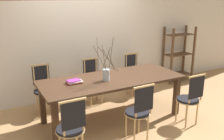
{
  "coord_description": "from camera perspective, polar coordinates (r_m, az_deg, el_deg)",
  "views": [
    {
      "loc": [
        -1.94,
        -3.62,
        2.13
      ],
      "look_at": [
        0.0,
        0.0,
        0.91
      ],
      "focal_mm": 40.0,
      "sensor_mm": 36.0,
      "label": 1
    }
  ],
  "objects": [
    {
      "name": "vase_centerpiece",
      "position": [
        4.18,
        -1.35,
        -0.84
      ],
      "size": [
        0.34,
        0.38,
        0.74
      ],
      "color": "#B2BCC1",
      "rests_on": "dining_table"
    },
    {
      "name": "book_stack",
      "position": [
        4.12,
        -8.64,
        -2.67
      ],
      "size": [
        0.26,
        0.18,
        0.05
      ],
      "color": "maroon",
      "rests_on": "dining_table"
    },
    {
      "name": "chair_near_leftend",
      "position": [
        3.36,
        -9.31,
        -12.69
      ],
      "size": [
        0.39,
        0.39,
        0.93
      ],
      "color": "black",
      "rests_on": "ground_plane"
    },
    {
      "name": "dining_table",
      "position": [
        4.36,
        -0.0,
        -3.05
      ],
      "size": [
        2.49,
        1.01,
        0.76
      ],
      "color": "#422B1C",
      "rests_on": "ground_plane"
    },
    {
      "name": "chair_far_center",
      "position": [
        5.56,
        4.93,
        -0.57
      ],
      "size": [
        0.39,
        0.39,
        0.93
      ],
      "rotation": [
        0.0,
        0.0,
        3.14
      ],
      "color": "black",
      "rests_on": "ground_plane"
    },
    {
      "name": "shelving_rack",
      "position": [
        6.63,
        14.93,
        3.45
      ],
      "size": [
        0.77,
        0.38,
        1.41
      ],
      "color": "#513823",
      "rests_on": "ground_plane"
    },
    {
      "name": "chair_far_leftend",
      "position": [
        4.82,
        -15.45,
        -3.84
      ],
      "size": [
        0.39,
        0.39,
        0.93
      ],
      "rotation": [
        0.0,
        0.0,
        3.14
      ],
      "color": "black",
      "rests_on": "ground_plane"
    },
    {
      "name": "wall_rear",
      "position": [
        5.35,
        -6.9,
        10.68
      ],
      "size": [
        12.0,
        0.06,
        3.2
      ],
      "color": "beige",
      "rests_on": "ground_plane"
    },
    {
      "name": "chair_near_center",
      "position": [
        4.41,
        17.43,
        -5.96
      ],
      "size": [
        0.39,
        0.39,
        0.93
      ],
      "color": "black",
      "rests_on": "ground_plane"
    },
    {
      "name": "ground_plane",
      "position": [
        4.63,
        -0.0,
        -10.92
      ],
      "size": [
        16.0,
        16.0,
        0.0
      ],
      "primitive_type": "plane",
      "color": "#A87F51"
    },
    {
      "name": "chair_far_left",
      "position": [
        5.11,
        -4.42,
        -2.11
      ],
      "size": [
        0.39,
        0.39,
        0.93
      ],
      "rotation": [
        0.0,
        0.0,
        3.14
      ],
      "color": "black",
      "rests_on": "ground_plane"
    },
    {
      "name": "chair_near_left",
      "position": [
        3.78,
        6.21,
        -9.06
      ],
      "size": [
        0.39,
        0.39,
        0.93
      ],
      "color": "black",
      "rests_on": "ground_plane"
    }
  ]
}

